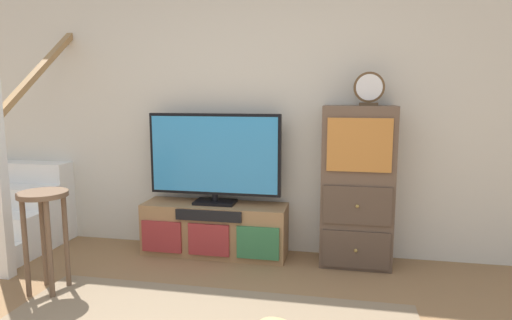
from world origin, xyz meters
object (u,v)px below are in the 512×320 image
object	(u,v)px
television	(214,156)
desk_clock	(369,89)
bar_stool_far	(44,218)
side_cabinet	(357,187)
media_console	(215,229)

from	to	relation	value
television	desk_clock	size ratio (longest dim) A/B	4.42
bar_stool_far	side_cabinet	bearing A→B (deg)	23.76
side_cabinet	television	bearing A→B (deg)	179.36
side_cabinet	desk_clock	bearing A→B (deg)	-12.88
desk_clock	television	bearing A→B (deg)	178.72
media_console	desk_clock	distance (m)	1.78
media_console	bar_stool_far	size ratio (longest dim) A/B	1.73
side_cabinet	bar_stool_far	xyz separation A→B (m)	(-2.19, -0.96, -0.12)
media_console	bar_stool_far	world-z (taller)	bar_stool_far
bar_stool_far	media_console	bearing A→B (deg)	44.58
media_console	side_cabinet	bearing A→B (deg)	0.48
media_console	television	distance (m)	0.65
media_console	bar_stool_far	bearing A→B (deg)	-135.42
television	side_cabinet	distance (m)	1.24
media_console	side_cabinet	xyz separation A→B (m)	(1.22, 0.01, 0.43)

